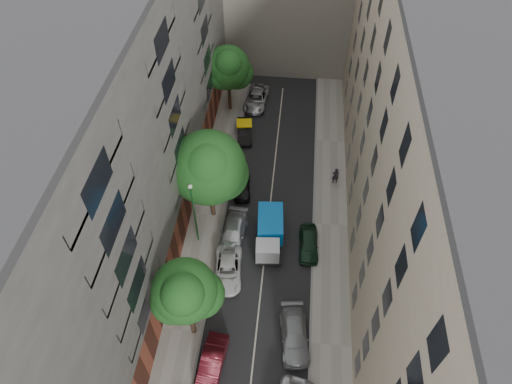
# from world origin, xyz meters

# --- Properties ---
(ground) EXTENTS (120.00, 120.00, 0.00)m
(ground) POSITION_xyz_m (0.00, 0.00, 0.00)
(ground) COLOR #4C4C49
(ground) RESTS_ON ground
(road_surface) EXTENTS (8.00, 44.00, 0.02)m
(road_surface) POSITION_xyz_m (0.00, 0.00, 0.01)
(road_surface) COLOR black
(road_surface) RESTS_ON ground
(sidewalk_left) EXTENTS (3.00, 44.00, 0.15)m
(sidewalk_left) POSITION_xyz_m (-5.50, 0.00, 0.07)
(sidewalk_left) COLOR gray
(sidewalk_left) RESTS_ON ground
(sidewalk_right) EXTENTS (3.00, 44.00, 0.15)m
(sidewalk_right) POSITION_xyz_m (5.50, 0.00, 0.07)
(sidewalk_right) COLOR gray
(sidewalk_right) RESTS_ON ground
(building_left) EXTENTS (8.00, 44.00, 20.00)m
(building_left) POSITION_xyz_m (-11.00, 0.00, 10.00)
(building_left) COLOR #4B4846
(building_left) RESTS_ON ground
(building_right) EXTENTS (8.00, 44.00, 20.00)m
(building_right) POSITION_xyz_m (11.00, 0.00, 10.00)
(building_right) COLOR tan
(building_right) RESTS_ON ground
(tarp_truck) EXTENTS (2.40, 5.30, 2.39)m
(tarp_truck) POSITION_xyz_m (0.25, -2.27, 1.31)
(tarp_truck) COLOR black
(tarp_truck) RESTS_ON ground
(car_left_1) EXTENTS (1.89, 4.40, 1.41)m
(car_left_1) POSITION_xyz_m (-2.80, -13.40, 0.70)
(car_left_1) COLOR #4F0F18
(car_left_1) RESTS_ON ground
(car_left_2) EXTENTS (2.60, 4.87, 1.30)m
(car_left_2) POSITION_xyz_m (-2.80, -5.80, 0.65)
(car_left_2) COLOR silver
(car_left_2) RESTS_ON ground
(car_left_3) EXTENTS (2.31, 4.94, 1.40)m
(car_left_3) POSITION_xyz_m (-2.84, -2.20, 0.70)
(car_left_3) COLOR #BBBBC0
(car_left_3) RESTS_ON ground
(car_left_4) EXTENTS (1.99, 3.95, 1.29)m
(car_left_4) POSITION_xyz_m (-2.80, 3.40, 0.65)
(car_left_4) COLOR black
(car_left_4) RESTS_ON ground
(car_left_5) EXTENTS (2.00, 4.24, 1.34)m
(car_left_5) POSITION_xyz_m (-3.50, 11.00, 0.67)
(car_left_5) COLOR black
(car_left_5) RESTS_ON ground
(car_left_6) EXTENTS (2.73, 5.30, 1.43)m
(car_left_6) POSITION_xyz_m (-2.80, 16.60, 0.71)
(car_left_6) COLOR #AFB0B4
(car_left_6) RESTS_ON ground
(car_right_1) EXTENTS (2.60, 5.01, 1.39)m
(car_right_1) POSITION_xyz_m (2.80, -10.80, 0.69)
(car_right_1) COLOR gray
(car_right_1) RESTS_ON ground
(car_right_2) EXTENTS (1.78, 4.05, 1.36)m
(car_right_2) POSITION_xyz_m (3.60, -2.60, 0.68)
(car_right_2) COLOR black
(car_right_2) RESTS_ON ground
(tree_near) EXTENTS (4.73, 4.36, 8.53)m
(tree_near) POSITION_xyz_m (-4.50, -11.11, 6.02)
(tree_near) COLOR #382619
(tree_near) RESTS_ON sidewalk_left
(tree_mid) EXTENTS (6.32, 6.19, 9.08)m
(tree_mid) POSITION_xyz_m (-4.88, 0.00, 5.97)
(tree_mid) COLOR #382619
(tree_mid) RESTS_ON sidewalk_left
(tree_far) EXTENTS (4.92, 4.58, 7.75)m
(tree_far) POSITION_xyz_m (-5.54, 15.13, 5.31)
(tree_far) COLOR #382619
(tree_far) RESTS_ON sidewalk_left
(lamp_post) EXTENTS (0.36, 0.36, 7.03)m
(lamp_post) POSITION_xyz_m (-5.80, -2.82, 4.43)
(lamp_post) COLOR #195926
(lamp_post) RESTS_ON sidewalk_left
(pedestrian) EXTENTS (0.71, 0.50, 1.84)m
(pedestrian) POSITION_xyz_m (5.88, 5.14, 1.07)
(pedestrian) COLOR black
(pedestrian) RESTS_ON sidewalk_right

